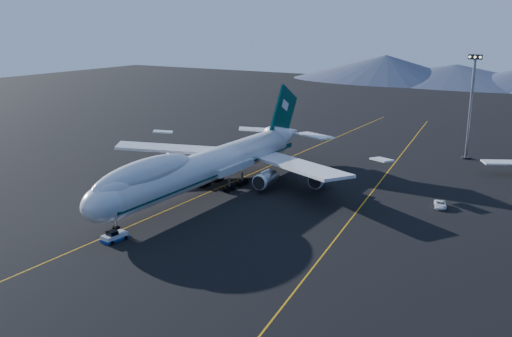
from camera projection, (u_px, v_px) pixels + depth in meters
The scene contains 7 objects.
ground at pixel (209, 192), 117.83m from camera, with size 500.00×500.00×0.00m, color black.
taxiway_line_main at pixel (209, 192), 117.82m from camera, with size 0.25×220.00×0.01m, color #C5880B.
taxiway_line_side at pixel (364, 203), 111.12m from camera, with size 0.25×200.00×0.01m, color #C5880B.
boeing_747 at pixel (208, 165), 116.38m from camera, with size 59.62×72.43×19.37m.
pushback_tug at pixel (115, 237), 91.95m from camera, with size 2.83×4.46×1.84m.
service_van at pixel (440, 204), 108.12m from camera, with size 2.10×4.55×1.26m, color white.
floodlight_mast at pixel (471, 107), 143.25m from camera, with size 3.25×2.44×26.31m.
Camera 1 is at (66.62, -91.47, 34.63)m, focal length 40.00 mm.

